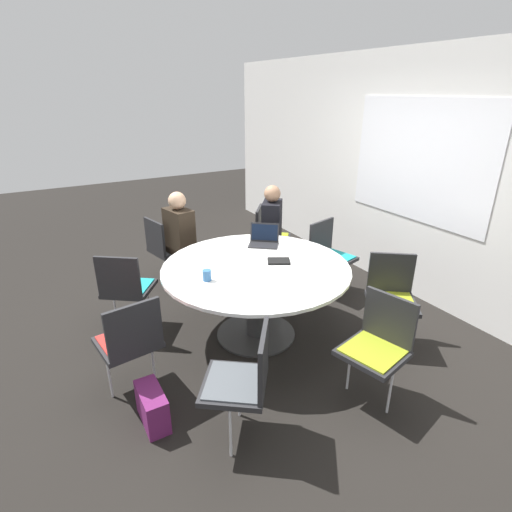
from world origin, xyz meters
name	(u,v)px	position (x,y,z in m)	size (l,w,h in m)	color
ground_plane	(256,334)	(0.00, 0.00, 0.00)	(16.00, 16.00, 0.00)	black
wall_back	(418,179)	(0.00, 2.07, 1.35)	(8.00, 0.07, 2.70)	silver
conference_table	(256,281)	(0.00, 0.00, 0.60)	(1.75, 1.75, 0.75)	#333333
chair_0	(268,234)	(-1.27, 0.91, 0.52)	(0.61, 0.60, 0.86)	#262628
chair_1	(165,246)	(-1.51, -0.40, 0.52)	(0.52, 0.50, 0.86)	#262628
chair_2	(126,285)	(-0.69, -1.06, 0.52)	(0.60, 0.60, 0.86)	#262628
chair_3	(130,338)	(0.24, -1.24, 0.52)	(0.48, 0.49, 0.86)	#262628
chair_4	(244,376)	(1.06, -0.69, 0.52)	(0.60, 0.60, 0.86)	#262628
chair_5	(378,342)	(1.21, 0.37, 0.52)	(0.53, 0.51, 0.86)	#262628
chair_6	(391,293)	(0.71, 1.05, 0.52)	(0.60, 0.60, 0.86)	#262628
chair_7	(329,251)	(-0.39, 1.21, 0.52)	(0.52, 0.53, 0.86)	#262628
person_0	(273,226)	(-1.03, 0.83, 0.71)	(0.42, 0.40, 1.21)	black
person_1	(181,234)	(-1.30, -0.27, 0.71)	(0.40, 0.31, 1.21)	#2D2319
laptop	(264,239)	(-0.45, 0.35, 0.81)	(0.36, 0.38, 0.21)	#232326
spiral_notebook	(279,261)	(0.03, 0.23, 0.76)	(0.23, 0.26, 0.02)	black
coffee_cup	(207,275)	(0.06, -0.52, 0.80)	(0.07, 0.07, 0.10)	#33669E
handbag	(152,407)	(0.61, -1.22, 0.14)	(0.36, 0.16, 0.28)	#661E56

